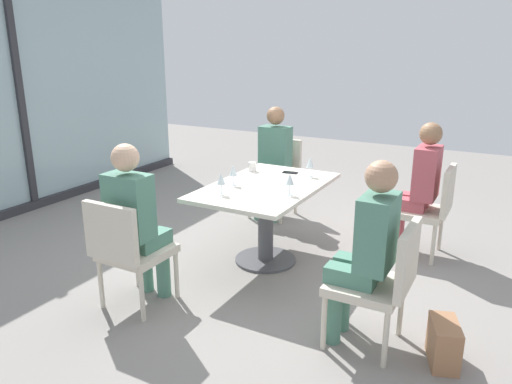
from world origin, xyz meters
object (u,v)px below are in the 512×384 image
at_px(dining_table_main, 266,204).
at_px(wine_glass_1, 221,179).
at_px(wine_glass_3, 290,179).
at_px(wine_glass_0, 310,163).
at_px(person_far_left, 136,217).
at_px(chair_far_left, 127,248).
at_px(person_far_right, 273,157).
at_px(chair_front_left, 381,278).
at_px(chair_front_right, 429,205).
at_px(coffee_cup, 252,167).
at_px(cell_phone_on_table, 290,173).
at_px(chair_far_right, 277,173).
at_px(handbag_0, 444,343).
at_px(wine_glass_2, 233,171).
at_px(person_front_left, 367,245).
at_px(person_front_right, 419,183).

bearing_deg(dining_table_main, wine_glass_1, 156.24).
xyz_separation_m(dining_table_main, wine_glass_3, (-0.17, -0.31, 0.30)).
xyz_separation_m(wine_glass_0, wine_glass_1, (-0.88, 0.42, 0.00)).
relative_size(dining_table_main, person_far_left, 1.11).
distance_m(chair_far_left, wine_glass_1, 0.94).
bearing_deg(person_far_right, dining_table_main, -156.12).
height_order(chair_front_left, chair_front_right, same).
xyz_separation_m(coffee_cup, cell_phone_on_table, (0.11, -0.36, -0.04)).
xyz_separation_m(chair_front_right, cell_phone_on_table, (-0.35, 1.25, 0.24)).
height_order(chair_far_right, cell_phone_on_table, chair_far_right).
bearing_deg(handbag_0, person_far_right, 29.62).
height_order(chair_far_left, cell_phone_on_table, chair_far_left).
bearing_deg(wine_glass_0, wine_glass_3, -172.74).
relative_size(dining_table_main, coffee_cup, 15.55).
xyz_separation_m(dining_table_main, wine_glass_1, (-0.43, 0.19, 0.30)).
xyz_separation_m(person_far_left, wine_glass_3, (0.96, -0.81, 0.16)).
relative_size(chair_front_left, handbag_0, 2.90).
height_order(wine_glass_0, handbag_0, wine_glass_0).
bearing_deg(handbag_0, wine_glass_2, 52.28).
distance_m(chair_far_left, coffee_cup, 1.64).
relative_size(chair_front_right, person_far_right, 0.69).
distance_m(chair_far_right, wine_glass_1, 1.74).
height_order(chair_front_right, person_front_left, person_front_left).
bearing_deg(handbag_0, chair_far_right, 28.05).
bearing_deg(wine_glass_3, chair_front_right, -43.55).
xyz_separation_m(chair_far_left, person_front_right, (2.07, -1.65, 0.20)).
xyz_separation_m(chair_front_right, handbag_0, (-1.65, -0.41, -0.36)).
bearing_deg(person_front_right, chair_front_left, -176.25).
bearing_deg(person_far_left, person_front_left, -79.95).
distance_m(chair_far_left, person_far_right, 2.37).
relative_size(person_far_left, wine_glass_1, 6.81).
distance_m(dining_table_main, chair_front_right, 1.52).
relative_size(dining_table_main, person_far_right, 1.11).
bearing_deg(handbag_0, chair_front_left, 74.14).
bearing_deg(wine_glass_1, dining_table_main, -23.76).
bearing_deg(wine_glass_1, person_far_right, 11.21).
xyz_separation_m(dining_table_main, chair_far_left, (-1.24, 0.50, -0.06)).
xyz_separation_m(person_front_left, coffee_cup, (1.21, 1.50, 0.08)).
bearing_deg(coffee_cup, dining_table_main, -137.23).
relative_size(wine_glass_1, wine_glass_2, 1.00).
distance_m(person_front_left, person_front_right, 1.67).
relative_size(chair_front_left, cell_phone_on_table, 6.04).
height_order(chair_front_right, wine_glass_1, wine_glass_1).
bearing_deg(chair_front_right, chair_far_left, 139.59).
bearing_deg(person_front_right, person_far_right, 79.95).
height_order(chair_far_left, person_far_right, person_far_right).
height_order(dining_table_main, person_front_right, person_front_right).
distance_m(wine_glass_2, wine_glass_3, 0.55).
relative_size(chair_far_left, cell_phone_on_table, 6.04).
distance_m(dining_table_main, wine_glass_1, 0.56).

